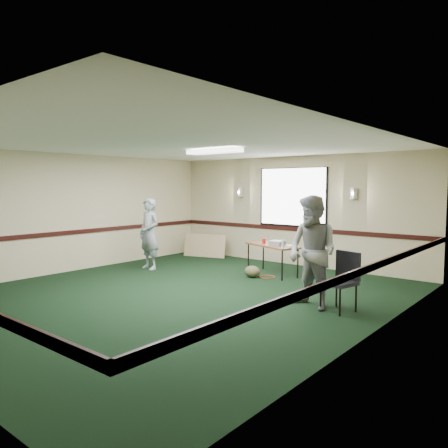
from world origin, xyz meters
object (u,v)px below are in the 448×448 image
Objects in this scene: conference_chair at (343,276)px; person_left at (149,234)px; folding_table at (272,247)px; person_right at (312,252)px; projector at (277,243)px.

person_left is at bearing -169.67° from conference_chair.
folding_table is 0.79× the size of person_right.
folding_table is 0.86× the size of person_left.
conference_chair reaches higher than projector.
person_right is at bearing -41.23° from projector.
person_left is 0.92× the size of person_right.
projector is at bearing 28.82° from person_left.
person_left reaches higher than folding_table.
projector is 0.16× the size of person_right.
folding_table is at bearing -179.38° from projector.
folding_table is 2.72m from person_right.
folding_table is at bearing 152.53° from person_right.
projector is (0.14, -0.01, 0.10)m from folding_table.
projector is at bearing 158.40° from conference_chair.
person_left is 4.61m from person_right.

